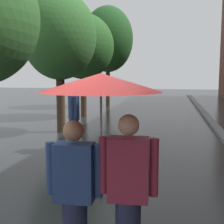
# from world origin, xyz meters

# --- Properties ---
(kerb_strip) EXTENTS (0.30, 36.00, 0.12)m
(kerb_strip) POSITION_xyz_m (3.20, 10.00, 0.06)
(kerb_strip) COLOR slate
(kerb_strip) RESTS_ON ground
(street_tree_1) EXTENTS (2.62, 2.62, 4.98)m
(street_tree_1) POSITION_xyz_m (-2.44, 7.52, 3.41)
(street_tree_1) COLOR #473323
(street_tree_1) RESTS_ON ground
(street_tree_2) EXTENTS (2.99, 2.99, 4.99)m
(street_tree_2) POSITION_xyz_m (-2.76, 11.50, 3.41)
(street_tree_2) COLOR #473323
(street_tree_2) RESTS_ON ground
(street_tree_3) EXTENTS (3.20, 3.20, 6.35)m
(street_tree_3) POSITION_xyz_m (-2.55, 16.34, 4.27)
(street_tree_3) COLOR #473323
(street_tree_3) RESTS_ON ground
(couple_under_umbrella) EXTENTS (1.20, 1.20, 2.11)m
(couple_under_umbrella) POSITION_xyz_m (0.79, 0.10, 1.44)
(couple_under_umbrella) COLOR #1E233D
(couple_under_umbrella) RESTS_ON ground
(pedestrian_walking_midground) EXTENTS (0.40, 0.52, 1.76)m
(pedestrian_walking_midground) POSITION_xyz_m (-1.12, 5.01, 0.90)
(pedestrian_walking_midground) COLOR #1E233D
(pedestrian_walking_midground) RESTS_ON ground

